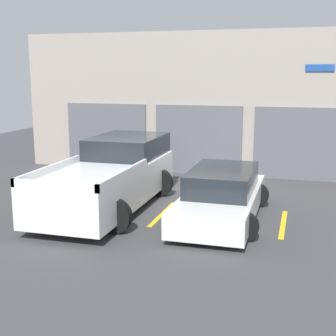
{
  "coord_description": "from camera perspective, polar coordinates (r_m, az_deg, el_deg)",
  "views": [
    {
      "loc": [
        3.34,
        -13.05,
        3.53
      ],
      "look_at": [
        0.0,
        -1.55,
        1.1
      ],
      "focal_mm": 50.0,
      "sensor_mm": 36.0,
      "label": 1
    }
  ],
  "objects": [
    {
      "name": "parking_stripe_centre",
      "position": [
        11.56,
        13.86,
        -6.64
      ],
      "size": [
        0.12,
        2.2,
        0.01
      ],
      "primitive_type": "cube",
      "color": "gold",
      "rests_on": "ground"
    },
    {
      "name": "parking_stripe_far_left",
      "position": [
        13.18,
        -13.32,
        -4.36
      ],
      "size": [
        0.12,
        2.2,
        0.01
      ],
      "primitive_type": "cube",
      "color": "gold",
      "rests_on": "ground"
    },
    {
      "name": "pickup_truck",
      "position": [
        12.56,
        -6.89,
        -0.99
      ],
      "size": [
        2.57,
        5.49,
        1.76
      ],
      "color": "white",
      "rests_on": "ground"
    },
    {
      "name": "ground_plane",
      "position": [
        13.92,
        1.78,
        -3.22
      ],
      "size": [
        28.0,
        28.0,
        0.0
      ],
      "primitive_type": "plane",
      "color": "#3D3D3F"
    },
    {
      "name": "sedan_white",
      "position": [
        11.57,
        6.54,
        -3.38
      ],
      "size": [
        2.11,
        4.45,
        1.24
      ],
      "color": "white",
      "rests_on": "ground"
    },
    {
      "name": "shophouse_building",
      "position": [
        16.71,
        4.64,
        7.66
      ],
      "size": [
        13.64,
        0.68,
        4.97
      ],
      "color": "#9E9389",
      "rests_on": "ground"
    },
    {
      "name": "parking_stripe_left",
      "position": [
        12.02,
        -0.67,
        -5.58
      ],
      "size": [
        0.12,
        2.2,
        0.01
      ],
      "primitive_type": "cube",
      "color": "gold",
      "rests_on": "ground"
    }
  ]
}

